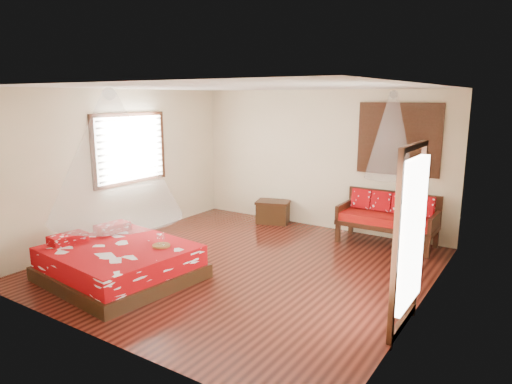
% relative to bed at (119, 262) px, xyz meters
% --- Properties ---
extents(room, '(5.54, 5.54, 2.84)m').
position_rel_bed_xyz_m(room, '(1.22, 1.45, 1.15)').
color(room, black).
rests_on(room, ground).
extents(bed, '(2.22, 2.04, 0.63)m').
position_rel_bed_xyz_m(bed, '(0.00, 0.00, 0.00)').
color(bed, black).
rests_on(bed, floor).
extents(daybed, '(1.73, 0.77, 0.94)m').
position_rel_bed_xyz_m(daybed, '(2.82, 3.82, 0.27)').
color(daybed, black).
rests_on(daybed, floor).
extents(storage_chest, '(0.82, 0.70, 0.48)m').
position_rel_bed_xyz_m(storage_chest, '(0.32, 3.90, -0.01)').
color(storage_chest, black).
rests_on(storage_chest, floor).
extents(shutter_panel, '(1.52, 0.06, 1.32)m').
position_rel_bed_xyz_m(shutter_panel, '(2.82, 4.16, 1.65)').
color(shutter_panel, black).
rests_on(shutter_panel, wall_back).
extents(window_left, '(0.10, 1.74, 1.34)m').
position_rel_bed_xyz_m(window_left, '(-1.49, 1.65, 1.45)').
color(window_left, black).
rests_on(window_left, wall_left).
extents(glazed_door, '(0.08, 1.02, 2.16)m').
position_rel_bed_xyz_m(glazed_door, '(3.94, 0.85, 0.82)').
color(glazed_door, black).
rests_on(glazed_door, floor).
extents(wine_tray, '(0.26, 0.26, 0.21)m').
position_rel_bed_xyz_m(wine_tray, '(0.54, 0.34, 0.31)').
color(wine_tray, brown).
rests_on(wine_tray, bed).
extents(mosquito_net_main, '(1.89, 1.89, 1.80)m').
position_rel_bed_xyz_m(mosquito_net_main, '(0.02, -0.00, 1.60)').
color(mosquito_net_main, white).
rests_on(mosquito_net_main, ceiling).
extents(mosquito_net_daybed, '(0.85, 0.85, 1.50)m').
position_rel_bed_xyz_m(mosquito_net_daybed, '(2.82, 3.70, 1.75)').
color(mosquito_net_daybed, white).
rests_on(mosquito_net_daybed, ceiling).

